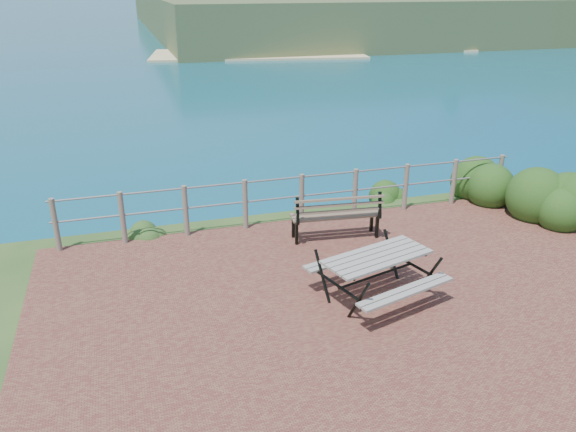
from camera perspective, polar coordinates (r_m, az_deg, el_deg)
The scene contains 8 objects.
ground at distance 8.62m, azimuth 8.36°, elevation -9.13°, with size 10.00×7.00×0.12m, color brown.
safety_railing at distance 11.16m, azimuth 1.40°, elevation 2.07°, with size 9.40×0.10×1.00m.
picnic_table at distance 8.64m, azimuth 8.95°, elevation -5.59°, with size 1.79×1.41×0.70m.
park_bench at distance 10.46m, azimuth 4.87°, elevation 0.82°, with size 1.71×0.59×0.94m.
shrub_right_front at distance 12.68m, azimuth 24.75°, elevation -0.30°, with size 1.25×1.25×1.78m, color #1C4716.
shrub_right_edge at distance 13.50m, azimuth 19.47°, elevation 1.87°, with size 1.15×1.15×1.64m, color #1C4716.
shrub_lip_west at distance 11.28m, azimuth -14.09°, elevation -1.57°, with size 0.70×0.70×0.41m, color #264B1C.
shrub_lip_east at distance 12.95m, azimuth 10.13°, elevation 1.98°, with size 0.78×0.78×0.52m, color #1C4716.
Camera 1 is at (-3.27, -6.57, 4.52)m, focal length 35.00 mm.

